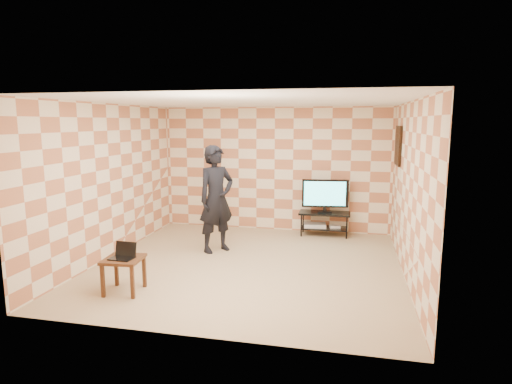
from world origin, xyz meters
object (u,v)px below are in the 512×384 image
tv_stand (324,218)px  person (216,199)px  tv (325,194)px  side_table (123,264)px

tv_stand → person: (-1.89, -1.54, 0.62)m
tv → person: person is taller
tv_stand → tv: size_ratio=1.10×
tv_stand → side_table: 4.50m
tv → person: (-1.89, -1.53, 0.10)m
side_table → person: bearing=72.3°
side_table → person: (0.69, 2.16, 0.57)m
tv_stand → tv: 0.52m
tv_stand → tv: (-0.00, -0.00, 0.52)m
side_table → person: person is taller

